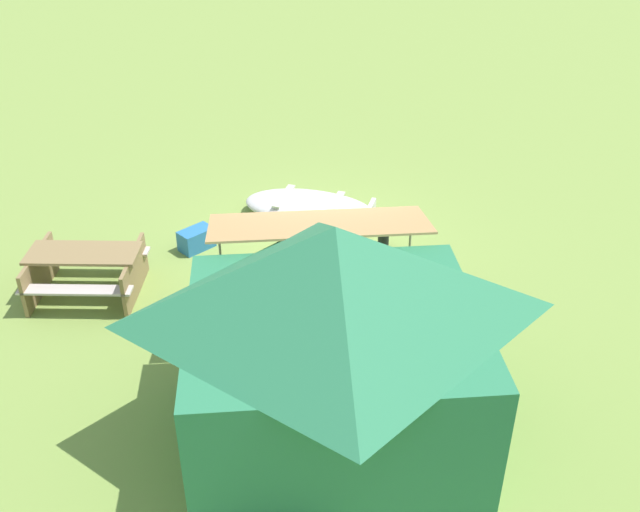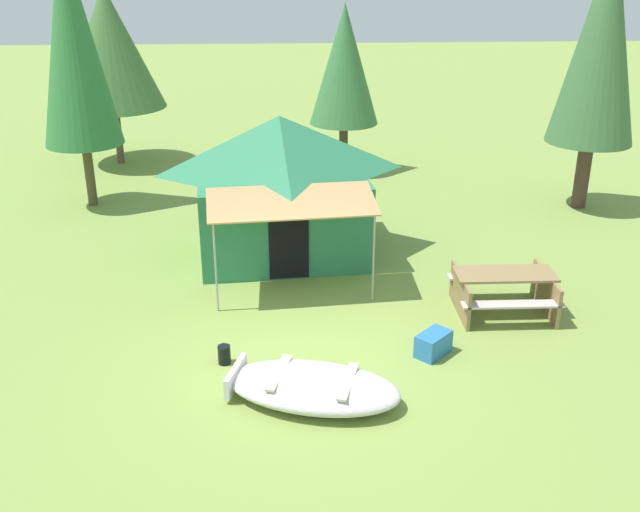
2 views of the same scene
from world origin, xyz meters
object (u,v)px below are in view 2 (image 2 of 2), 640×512
at_px(pine_tree_back_right, 344,65).
at_px(pine_tree_far_center, 72,40).
at_px(fuel_can, 224,355).
at_px(beached_rowboat, 312,387).
at_px(pine_tree_side, 109,47).
at_px(pine_tree_back_left, 602,41).
at_px(picnic_table, 504,288).
at_px(canvas_cabin_tent, 281,184).
at_px(cooler_box, 433,344).

distance_m(pine_tree_back_right, pine_tree_far_center, 7.08).
bearing_deg(pine_tree_back_right, fuel_can, -104.74).
bearing_deg(beached_rowboat, pine_tree_side, 112.01).
bearing_deg(beached_rowboat, pine_tree_back_left, 48.84).
height_order(fuel_can, pine_tree_far_center, pine_tree_far_center).
relative_size(pine_tree_back_left, pine_tree_side, 1.27).
bearing_deg(pine_tree_back_left, picnic_table, -122.74).
relative_size(fuel_can, pine_tree_back_right, 0.07).
height_order(beached_rowboat, pine_tree_back_left, pine_tree_back_left).
height_order(fuel_can, pine_tree_back_right, pine_tree_back_right).
distance_m(pine_tree_back_left, pine_tree_far_center, 12.05).
distance_m(beached_rowboat, picnic_table, 4.29).
height_order(beached_rowboat, fuel_can, beached_rowboat).
bearing_deg(beached_rowboat, pine_tree_back_right, 82.90).
relative_size(canvas_cabin_tent, pine_tree_back_left, 0.70).
bearing_deg(canvas_cabin_tent, pine_tree_far_center, 144.92).
relative_size(cooler_box, pine_tree_side, 0.12).
bearing_deg(pine_tree_back_right, beached_rowboat, -97.10).
distance_m(beached_rowboat, pine_tree_back_left, 11.23).
height_order(fuel_can, pine_tree_side, pine_tree_side).
bearing_deg(pine_tree_far_center, picnic_table, -36.36).
relative_size(cooler_box, pine_tree_back_right, 0.13).
height_order(beached_rowboat, pine_tree_back_right, pine_tree_back_right).
xyz_separation_m(canvas_cabin_tent, pine_tree_back_right, (1.81, 5.94, 1.47)).
distance_m(beached_rowboat, pine_tree_far_center, 10.81).
distance_m(beached_rowboat, pine_tree_back_right, 11.86).
height_order(cooler_box, pine_tree_back_right, pine_tree_back_right).
distance_m(pine_tree_far_center, pine_tree_side, 3.88).
height_order(canvas_cabin_tent, cooler_box, canvas_cabin_tent).
distance_m(picnic_table, pine_tree_back_right, 9.50).
bearing_deg(pine_tree_side, pine_tree_back_right, -10.15).
bearing_deg(cooler_box, beached_rowboat, -149.77).
distance_m(canvas_cabin_tent, pine_tree_back_right, 6.38).
distance_m(canvas_cabin_tent, pine_tree_side, 8.73).
height_order(pine_tree_back_right, pine_tree_side, pine_tree_side).
bearing_deg(pine_tree_back_right, picnic_table, -77.15).
bearing_deg(fuel_can, cooler_box, 1.49).
height_order(picnic_table, pine_tree_back_left, pine_tree_back_left).
bearing_deg(pine_tree_back_left, cooler_box, -126.24).
bearing_deg(canvas_cabin_tent, picnic_table, -37.85).
bearing_deg(pine_tree_back_left, pine_tree_back_right, 147.86).
relative_size(picnic_table, pine_tree_far_center, 0.27).
height_order(beached_rowboat, pine_tree_side, pine_tree_side).
xyz_separation_m(beached_rowboat, pine_tree_side, (-5.10, 12.62, 3.11)).
xyz_separation_m(fuel_can, pine_tree_back_left, (8.28, 6.91, 3.82)).
distance_m(fuel_can, pine_tree_back_right, 11.11).
xyz_separation_m(picnic_table, cooler_box, (-1.50, -1.38, -0.28)).
height_order(canvas_cabin_tent, pine_tree_side, pine_tree_side).
bearing_deg(pine_tree_side, cooler_box, -58.38).
bearing_deg(pine_tree_back_left, canvas_cabin_tent, -161.47).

